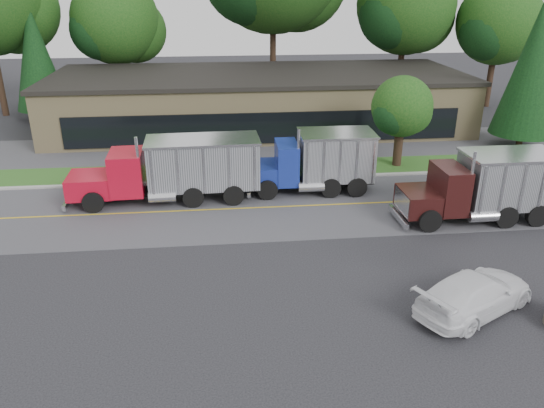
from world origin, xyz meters
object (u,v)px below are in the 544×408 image
Objects in this scene: dump_truck_blue at (318,160)px; rally_car at (475,293)px; dump_truck_maroon at (487,185)px; dump_truck_red at (177,168)px.

dump_truck_blue reaches higher than rally_car.
dump_truck_red is at bearing -15.61° from dump_truck_maroon.
dump_truck_maroon is (7.50, -4.71, 0.00)m from dump_truck_blue.
dump_truck_blue is 8.86m from dump_truck_maroon.
dump_truck_red is 16.23m from rally_car.
dump_truck_blue is 1.40× the size of rally_car.
rally_car is at bearing 131.60° from dump_truck_red.
dump_truck_red is at bearing 5.58° from dump_truck_blue.
dump_truck_maroon is (15.24, -4.10, -0.01)m from dump_truck_red.
rally_car is at bearing 61.26° from dump_truck_maroon.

